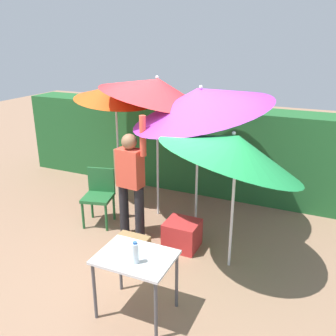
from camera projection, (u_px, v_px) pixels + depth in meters
ground_plane at (160, 245)px, 5.35m from camera, size 24.00×24.00×0.00m
hedge_row at (211, 150)px, 7.02m from camera, size 8.00×0.70×1.63m
umbrella_rainbow at (200, 101)px, 5.16m from camera, size 2.12×2.07×2.51m
umbrella_orange at (116, 93)px, 6.24m from camera, size 1.44×1.43×2.19m
umbrella_yellow at (235, 148)px, 4.39m from camera, size 1.91×1.83×2.14m
umbrella_navy at (157, 89)px, 5.62m from camera, size 1.81×1.77×2.51m
person_vendor at (131, 179)px, 5.29m from camera, size 0.56×0.25×1.88m
chair_plastic at (99, 193)px, 5.86m from camera, size 0.53×0.53×0.89m
cooler_box at (182, 235)px, 5.25m from camera, size 0.47×0.43×0.40m
crate_cardboard at (131, 252)px, 4.84m from camera, size 0.43×0.33×0.39m
folding_table at (136, 263)px, 3.86m from camera, size 0.80×0.60×0.71m
bottle_water at (135, 253)px, 3.68m from camera, size 0.07×0.07×0.24m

